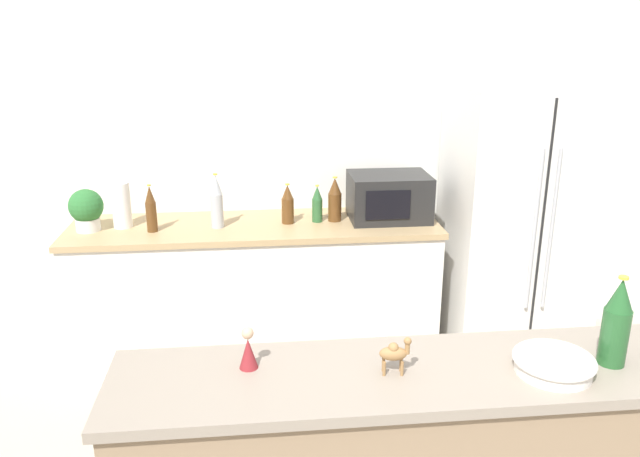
% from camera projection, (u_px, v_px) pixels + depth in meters
% --- Properties ---
extents(wall_back, '(8.00, 0.06, 2.55)m').
position_uv_depth(wall_back, '(327.00, 151.00, 4.00)').
color(wall_back, white).
rests_on(wall_back, ground_plane).
extents(back_counter, '(2.21, 0.63, 0.90)m').
position_uv_depth(back_counter, '(257.00, 292.00, 3.90)').
color(back_counter, silver).
rests_on(back_counter, ground_plane).
extents(refrigerator, '(0.82, 0.71, 1.71)m').
position_uv_depth(refrigerator, '(516.00, 226.00, 3.87)').
color(refrigerator, silver).
rests_on(refrigerator, ground_plane).
extents(potted_plant, '(0.20, 0.20, 0.25)m').
position_uv_depth(potted_plant, '(86.00, 209.00, 3.59)').
color(potted_plant, silver).
rests_on(potted_plant, back_counter).
extents(paper_towel_roll, '(0.11, 0.11, 0.27)m').
position_uv_depth(paper_towel_roll, '(121.00, 205.00, 3.65)').
color(paper_towel_roll, white).
rests_on(paper_towel_roll, back_counter).
extents(microwave, '(0.48, 0.37, 0.28)m').
position_uv_depth(microwave, '(389.00, 197.00, 3.81)').
color(microwave, black).
rests_on(microwave, back_counter).
extents(back_bottle_0, '(0.08, 0.08, 0.28)m').
position_uv_depth(back_bottle_0, '(335.00, 200.00, 3.77)').
color(back_bottle_0, brown).
rests_on(back_bottle_0, back_counter).
extents(back_bottle_1, '(0.06, 0.06, 0.28)m').
position_uv_depth(back_bottle_1, '(151.00, 209.00, 3.58)').
color(back_bottle_1, brown).
rests_on(back_bottle_1, back_counter).
extents(back_bottle_2, '(0.08, 0.08, 0.33)m').
position_uv_depth(back_bottle_2, '(217.00, 202.00, 3.64)').
color(back_bottle_2, '#B2B7BC').
rests_on(back_bottle_2, back_counter).
extents(back_bottle_3, '(0.07, 0.07, 0.24)m').
position_uv_depth(back_bottle_3, '(288.00, 204.00, 3.73)').
color(back_bottle_3, brown).
rests_on(back_bottle_3, back_counter).
extents(back_bottle_4, '(0.06, 0.06, 0.23)m').
position_uv_depth(back_bottle_4, '(317.00, 204.00, 3.77)').
color(back_bottle_4, '#2D6033').
rests_on(back_bottle_4, back_counter).
extents(wine_bottle, '(0.09, 0.09, 0.30)m').
position_uv_depth(wine_bottle, '(616.00, 323.00, 1.94)').
color(wine_bottle, '#235628').
rests_on(wine_bottle, bar_counter).
extents(fruit_bowl, '(0.25, 0.25, 0.05)m').
position_uv_depth(fruit_bowl, '(554.00, 364.00, 1.92)').
color(fruit_bowl, white).
rests_on(fruit_bowl, bar_counter).
extents(camel_figurine, '(0.10, 0.05, 0.12)m').
position_uv_depth(camel_figurine, '(395.00, 353.00, 1.91)').
color(camel_figurine, olive).
rests_on(camel_figurine, bar_counter).
extents(wise_man_figurine_blue, '(0.06, 0.06, 0.14)m').
position_uv_depth(wise_man_figurine_blue, '(248.00, 351.00, 1.94)').
color(wise_man_figurine_blue, maroon).
rests_on(wise_man_figurine_blue, bar_counter).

